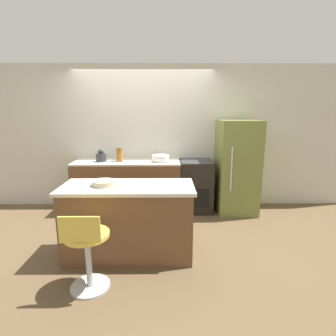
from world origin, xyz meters
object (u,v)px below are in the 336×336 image
object	(u,v)px
mixing_bowl	(161,158)
stool_chair	(87,251)
kettle	(101,156)
refrigerator	(237,167)
oven_range	(196,186)

from	to	relation	value
mixing_bowl	stool_chair	bearing A→B (deg)	-107.67
stool_chair	kettle	distance (m)	2.27
kettle	refrigerator	bearing A→B (deg)	-0.86
stool_chair	mixing_bowl	world-z (taller)	mixing_bowl
oven_range	kettle	distance (m)	1.77
oven_range	stool_chair	xyz separation A→B (m)	(-1.33, -2.19, -0.02)
refrigerator	stool_chair	world-z (taller)	refrigerator
oven_range	kettle	world-z (taller)	kettle
mixing_bowl	oven_range	bearing A→B (deg)	1.96
oven_range	refrigerator	bearing A→B (deg)	-4.64
refrigerator	stool_chair	distance (m)	2.98
stool_chair	mixing_bowl	bearing A→B (deg)	72.33
oven_range	kettle	size ratio (longest dim) A/B	4.21
refrigerator	mixing_bowl	distance (m)	1.35
stool_chair	mixing_bowl	size ratio (longest dim) A/B	2.90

